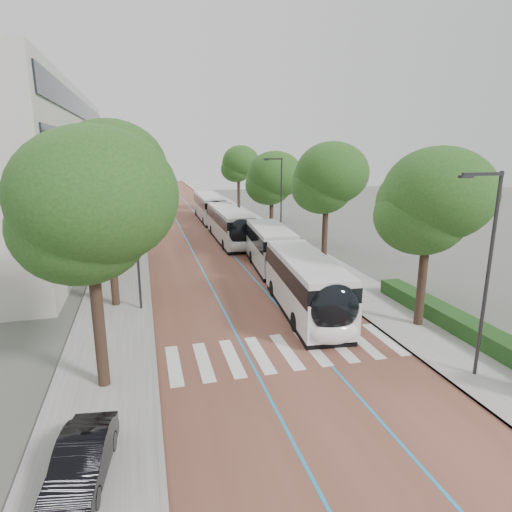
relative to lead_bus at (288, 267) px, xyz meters
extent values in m
plane|color=#51544C|center=(-3.03, -8.99, -1.63)|extent=(160.00, 160.00, 0.00)
cube|color=brown|center=(-3.03, 31.01, -1.62)|extent=(11.00, 140.00, 0.02)
cube|color=gray|center=(-10.53, 31.01, -1.57)|extent=(4.00, 140.00, 0.12)
cube|color=gray|center=(4.47, 31.01, -1.57)|extent=(4.00, 140.00, 0.12)
cube|color=gray|center=(-8.63, 31.01, -1.57)|extent=(0.20, 140.00, 0.14)
cube|color=gray|center=(2.57, 31.01, -1.57)|extent=(0.20, 140.00, 0.14)
cube|color=silver|center=(-7.83, -7.99, -1.60)|extent=(0.55, 3.60, 0.01)
cube|color=silver|center=(-6.58, -7.99, -1.60)|extent=(0.55, 3.60, 0.01)
cube|color=silver|center=(-5.33, -7.99, -1.60)|extent=(0.55, 3.60, 0.01)
cube|color=silver|center=(-4.08, -7.99, -1.60)|extent=(0.55, 3.60, 0.01)
cube|color=silver|center=(-2.83, -7.99, -1.60)|extent=(0.55, 3.60, 0.01)
cube|color=silver|center=(-1.58, -7.99, -1.60)|extent=(0.55, 3.60, 0.01)
cube|color=silver|center=(-0.33, -7.99, -1.60)|extent=(0.55, 3.60, 0.01)
cube|color=silver|center=(0.92, -7.99, -1.60)|extent=(0.55, 3.60, 0.01)
cube|color=silver|center=(2.17, -7.99, -1.60)|extent=(0.55, 3.60, 0.01)
cube|color=#2583BA|center=(-4.63, 31.01, -1.60)|extent=(0.12, 126.00, 0.01)
cube|color=#2583BA|center=(-1.43, 31.01, -1.60)|extent=(0.12, 126.00, 0.01)
cube|color=black|center=(-13.48, 19.01, 1.37)|extent=(0.12, 38.00, 1.60)
cube|color=black|center=(-13.48, 19.01, 4.57)|extent=(0.12, 38.00, 1.60)
cube|color=black|center=(-13.48, 19.01, 7.77)|extent=(0.12, 38.00, 1.60)
cube|color=black|center=(-13.48, 19.01, 10.77)|extent=(0.12, 38.00, 1.60)
cube|color=#193B14|center=(6.07, -8.99, -1.11)|extent=(1.20, 14.00, 0.80)
cylinder|color=#2B2B2D|center=(3.77, -11.99, 2.49)|extent=(0.14, 0.14, 8.00)
cube|color=#2B2B2D|center=(2.97, -11.99, 6.39)|extent=(1.70, 0.12, 0.12)
cube|color=#2B2B2D|center=(2.27, -11.99, 6.31)|extent=(0.50, 0.20, 0.10)
cylinder|color=#2B2B2D|center=(3.77, 13.01, 2.49)|extent=(0.14, 0.14, 8.00)
cube|color=#2B2B2D|center=(2.97, 13.01, 6.39)|extent=(1.70, 0.12, 0.12)
cube|color=#2B2B2D|center=(2.27, 13.01, 6.31)|extent=(0.50, 0.20, 0.10)
cylinder|color=#2B2B2D|center=(-9.13, -0.99, 2.49)|extent=(0.14, 0.14, 8.00)
cylinder|color=black|center=(-10.53, -8.99, 0.75)|extent=(0.44, 0.44, 4.76)
ellipsoid|color=#1B4717|center=(-10.53, -8.99, 5.08)|extent=(5.66, 5.66, 4.81)
cylinder|color=black|center=(-10.53, 0.01, 0.97)|extent=(0.44, 0.44, 5.19)
ellipsoid|color=#1B4717|center=(-10.53, 0.01, 5.68)|extent=(5.99, 5.99, 5.10)
cylinder|color=black|center=(-10.53, 9.01, 0.97)|extent=(0.44, 0.44, 5.21)
ellipsoid|color=#1B4717|center=(-10.53, 9.01, 5.71)|extent=(6.23, 6.23, 5.30)
cylinder|color=black|center=(-10.53, 19.01, 0.88)|extent=(0.44, 0.44, 5.02)
ellipsoid|color=#1B4717|center=(-10.53, 19.01, 5.45)|extent=(5.40, 5.40, 4.59)
cylinder|color=black|center=(-10.53, 31.01, 0.66)|extent=(0.44, 0.44, 4.58)
ellipsoid|color=#1B4717|center=(-10.53, 31.01, 4.83)|extent=(5.24, 5.24, 4.45)
cylinder|color=black|center=(-10.53, 46.01, 0.95)|extent=(0.44, 0.44, 5.15)
ellipsoid|color=#1B4717|center=(-10.53, 46.01, 5.62)|extent=(5.67, 5.67, 4.82)
cylinder|color=black|center=(4.67, -6.99, 0.58)|extent=(0.44, 0.44, 4.41)
ellipsoid|color=#1B4717|center=(4.67, -6.99, 4.58)|extent=(5.28, 5.28, 4.49)
cylinder|color=black|center=(4.67, 5.01, 0.70)|extent=(0.44, 0.44, 4.66)
ellipsoid|color=#1B4717|center=(4.67, 5.01, 4.94)|extent=(5.40, 5.40, 4.59)
cylinder|color=black|center=(4.67, 19.01, 0.38)|extent=(0.44, 0.44, 4.02)
ellipsoid|color=#1B4717|center=(4.67, 19.01, 4.04)|extent=(5.82, 5.82, 4.95)
cylinder|color=black|center=(4.67, 35.01, 0.74)|extent=(0.44, 0.44, 4.73)
ellipsoid|color=#1B4717|center=(4.67, 35.01, 5.04)|extent=(5.09, 5.09, 4.33)
cylinder|color=black|center=(0.11, 1.29, 0.15)|extent=(2.37, 1.10, 2.30)
cube|color=silver|center=(-0.34, -3.82, -0.37)|extent=(3.31, 9.54, 1.82)
cube|color=black|center=(-0.34, -3.82, 0.77)|extent=(3.33, 9.36, 0.97)
cube|color=silver|center=(-0.34, -3.82, 1.42)|extent=(3.24, 9.35, 0.31)
cube|color=black|center=(-0.34, -3.82, -1.45)|extent=(3.23, 9.17, 0.35)
cube|color=silver|center=(0.49, 5.60, -0.37)|extent=(3.17, 7.93, 1.82)
cube|color=black|center=(0.49, 5.60, 0.77)|extent=(3.19, 7.78, 0.97)
cube|color=silver|center=(0.49, 5.60, 1.42)|extent=(3.10, 7.77, 0.31)
cube|color=black|center=(0.49, 5.60, -1.45)|extent=(3.09, 7.62, 0.35)
ellipsoid|color=black|center=(-0.73, -8.33, 0.38)|extent=(2.44, 1.30, 2.28)
ellipsoid|color=silver|center=(-0.74, -8.38, -0.76)|extent=(2.43, 1.20, 1.14)
cylinder|color=black|center=(-1.66, -5.99, -1.13)|extent=(0.39, 1.02, 1.00)
cylinder|color=black|center=(0.59, -6.19, -1.13)|extent=(0.39, 1.02, 1.00)
cylinder|color=black|center=(-0.49, 7.36, -1.13)|extent=(0.39, 1.02, 1.00)
cylinder|color=black|center=(1.76, 7.16, -1.13)|extent=(0.39, 1.02, 1.00)
cylinder|color=black|center=(-1.19, -0.65, -1.13)|extent=(0.39, 1.02, 1.00)
cylinder|color=black|center=(1.06, -0.85, -1.13)|extent=(0.39, 1.02, 1.00)
cube|color=silver|center=(-0.60, 16.07, -0.37)|extent=(2.62, 12.02, 1.82)
cube|color=black|center=(-0.60, 16.07, 0.77)|extent=(2.66, 11.78, 0.97)
cube|color=silver|center=(-0.60, 16.07, 1.42)|extent=(2.57, 11.78, 0.31)
cube|color=black|center=(-0.60, 16.07, -1.45)|extent=(2.57, 11.54, 0.35)
ellipsoid|color=black|center=(-0.66, 10.22, 0.38)|extent=(2.36, 1.12, 2.28)
ellipsoid|color=silver|center=(-0.66, 10.17, -0.76)|extent=(2.36, 1.02, 1.14)
cylinder|color=black|center=(-1.77, 12.48, -1.13)|extent=(0.31, 1.00, 1.00)
cylinder|color=black|center=(0.49, 12.46, -1.13)|extent=(0.31, 1.00, 1.00)
cylinder|color=black|center=(-1.70, 19.88, -1.13)|extent=(0.31, 1.00, 1.00)
cylinder|color=black|center=(0.56, 19.86, -1.13)|extent=(0.31, 1.00, 1.00)
cube|color=silver|center=(-0.50, 29.55, -0.37)|extent=(2.64, 12.03, 1.82)
cube|color=black|center=(-0.50, 29.55, 0.77)|extent=(2.68, 11.79, 0.97)
cube|color=silver|center=(-0.50, 29.55, 1.42)|extent=(2.59, 11.79, 0.31)
cube|color=black|center=(-0.50, 29.55, -1.45)|extent=(2.58, 11.55, 0.35)
ellipsoid|color=black|center=(-0.56, 23.70, 0.38)|extent=(2.36, 1.13, 2.28)
ellipsoid|color=silver|center=(-0.56, 23.65, -0.76)|extent=(2.36, 1.03, 1.14)
cylinder|color=black|center=(-1.67, 25.96, -1.13)|extent=(0.31, 1.00, 1.00)
cylinder|color=black|center=(0.59, 25.94, -1.13)|extent=(0.31, 1.00, 1.00)
cylinder|color=black|center=(-1.58, 33.36, -1.13)|extent=(0.31, 1.00, 1.00)
cylinder|color=black|center=(0.68, 33.34, -1.13)|extent=(0.31, 1.00, 1.00)
imported|color=black|center=(-10.70, -13.98, -0.90)|extent=(1.75, 3.81, 1.21)
camera|label=1|loc=(-8.70, -24.70, 7.24)|focal=30.00mm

